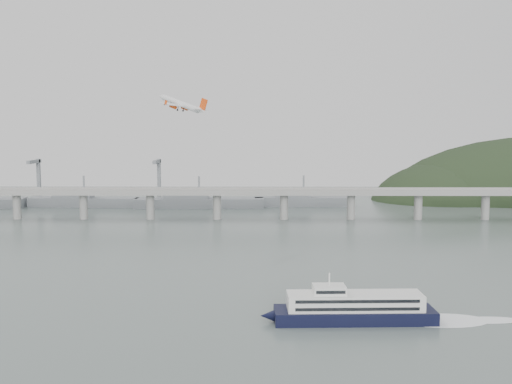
{
  "coord_description": "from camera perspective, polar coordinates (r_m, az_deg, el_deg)",
  "views": [
    {
      "loc": [
        1.89,
        -242.58,
        67.89
      ],
      "look_at": [
        0.0,
        55.0,
        36.0
      ],
      "focal_mm": 42.0,
      "sensor_mm": 36.0,
      "label": 1
    }
  ],
  "objects": [
    {
      "name": "bridge",
      "position": [
        445.43,
        -0.03,
        -0.36
      ],
      "size": [
        800.0,
        22.0,
        23.9
      ],
      "color": "gray",
      "rests_on": "ground"
    },
    {
      "name": "airliner",
      "position": [
        342.85,
        -7.08,
        8.28
      ],
      "size": [
        31.21,
        30.03,
        13.26
      ],
      "rotation": [
        0.05,
        -0.31,
        2.58
      ],
      "color": "white",
      "rests_on": "ground"
    },
    {
      "name": "distant_fleet",
      "position": [
        535.02,
        -16.73,
        -0.76
      ],
      "size": [
        453.0,
        60.9,
        40.0
      ],
      "color": "slate",
      "rests_on": "ground"
    },
    {
      "name": "ground",
      "position": [
        251.91,
        -0.08,
        -9.52
      ],
      "size": [
        900.0,
        900.0,
        0.0
      ],
      "primitive_type": "plane",
      "color": "#586663",
      "rests_on": "ground"
    },
    {
      "name": "ferry",
      "position": [
        217.25,
        9.36,
        -10.86
      ],
      "size": [
        92.98,
        17.23,
        17.54
      ],
      "rotation": [
        0.0,
        0.0,
        0.03
      ],
      "color": "black",
      "rests_on": "ground"
    }
  ]
}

